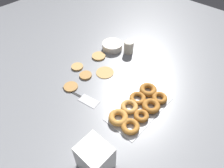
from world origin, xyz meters
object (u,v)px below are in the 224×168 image
Objects in this scene: pancake_0 at (105,72)px; pancake_3 at (77,67)px; pancake_1 at (99,56)px; container_stack at (95,158)px; batter_bowl at (112,46)px; donut_tray at (139,107)px; pancake_2 at (71,87)px; spatula at (85,99)px; pancake_4 at (86,75)px; paper_cup at (129,47)px.

pancake_3 is (-0.09, 0.18, 0.00)m from pancake_0.
pancake_1 is 0.61× the size of container_stack.
batter_bowl is at bearing 32.12° from pancake_0.
pancake_1 is at bearing 70.52° from donut_tray.
pancake_1 is at bearing 14.73° from pancake_2.
pancake_2 is (-0.33, -0.09, -0.00)m from pancake_1.
batter_bowl reaches higher than pancake_1.
spatula is (-0.16, -0.25, -0.00)m from pancake_3.
container_stack is 0.41m from spatula.
pancake_3 is at bearing 174.83° from batter_bowl.
pancake_3 is at bearing 80.13° from pancake_4.
pancake_1 is at bearing -8.07° from pancake_3.
pancake_4 is (-0.11, 0.07, 0.00)m from pancake_0.
pancake_1 reaches higher than pancake_0.
donut_tray is (0.00, -0.53, 0.01)m from pancake_3.
batter_bowl is at bearing 37.72° from container_stack.
paper_cup reaches higher than pancake_4.
container_stack is at bearing -127.74° from pancake_4.
container_stack reaches higher than batter_bowl.
container_stack is at bearing -135.71° from pancake_1.
pancake_3 is 0.70m from container_stack.
pancake_3 is at bearing 90.53° from donut_tray.
pancake_3 is 0.49× the size of container_stack.
pancake_4 is at bearing 3.11° from pancake_2.
paper_cup reaches higher than batter_bowl.
pancake_1 is at bearing 21.77° from pancake_4.
batter_bowl is 0.94× the size of container_stack.
pancake_1 is 0.64× the size of batter_bowl.
spatula is (-0.25, -0.07, -0.00)m from pancake_0.
batter_bowl is at bearing 105.05° from spatula.
donut_tray is at bearing -69.53° from pancake_2.
pancake_3 is 0.30× the size of spatula.
paper_cup is (0.28, 0.03, 0.04)m from pancake_0.
pancake_2 is 0.57× the size of batter_bowl.
batter_bowl is (0.34, 0.08, 0.02)m from pancake_4.
donut_tray is at bearing 20.36° from spatula.
paper_cup is at bearing -33.33° from pancake_1.
pancake_2 is 0.54× the size of container_stack.
batter_bowl is (0.24, 0.15, 0.02)m from pancake_0.
pancake_2 is at bearing -142.94° from pancake_3.
pancake_4 is 0.21× the size of donut_tray.
pancake_3 is 0.87× the size of paper_cup.
pancake_3 is at bearing 116.96° from pancake_0.
paper_cup is at bearing 45.78° from donut_tray.
pancake_1 is 1.22× the size of pancake_3.
pancake_2 is 0.13m from pancake_4.
pancake_3 is 0.21× the size of donut_tray.
pancake_1 is 0.18m from pancake_3.
container_stack is at bearing -116.73° from pancake_2.
pancake_2 is 0.53m from container_stack.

